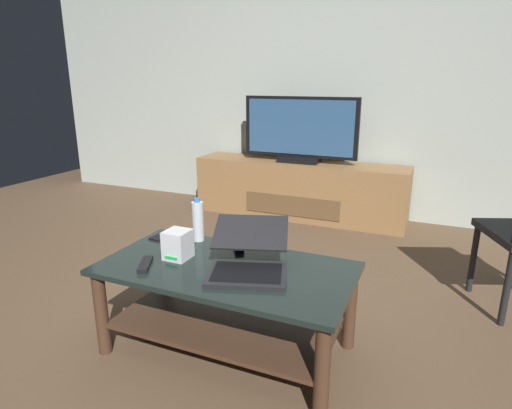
{
  "coord_description": "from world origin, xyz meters",
  "views": [
    {
      "loc": [
        0.95,
        -1.62,
        1.25
      ],
      "look_at": [
        0.05,
        0.47,
        0.58
      ],
      "focal_mm": 30.01,
      "sensor_mm": 36.0,
      "label": 1
    }
  ],
  "objects_px": {
    "laptop": "(249,256)",
    "water_bottle_near": "(198,221)",
    "television": "(300,131)",
    "soundbar_remote": "(145,264)",
    "cell_phone": "(162,236)",
    "coffee_table": "(227,293)",
    "router_box": "(178,245)",
    "media_cabinet": "(299,189)",
    "tv_remote": "(238,246)"
  },
  "relations": [
    {
      "from": "cell_phone",
      "to": "soundbar_remote",
      "type": "distance_m",
      "value": 0.38
    },
    {
      "from": "television",
      "to": "soundbar_remote",
      "type": "distance_m",
      "value": 2.29
    },
    {
      "from": "cell_phone",
      "to": "soundbar_remote",
      "type": "xyz_separation_m",
      "value": [
        0.16,
        -0.35,
        0.01
      ]
    },
    {
      "from": "tv_remote",
      "to": "water_bottle_near",
      "type": "bearing_deg",
      "value": 142.91
    },
    {
      "from": "cell_phone",
      "to": "soundbar_remote",
      "type": "bearing_deg",
      "value": -60.07
    },
    {
      "from": "router_box",
      "to": "cell_phone",
      "type": "xyz_separation_m",
      "value": [
        -0.24,
        0.21,
        -0.06
      ]
    },
    {
      "from": "media_cabinet",
      "to": "cell_phone",
      "type": "height_order",
      "value": "media_cabinet"
    },
    {
      "from": "laptop",
      "to": "soundbar_remote",
      "type": "bearing_deg",
      "value": -160.29
    },
    {
      "from": "coffee_table",
      "to": "tv_remote",
      "type": "bearing_deg",
      "value": 101.88
    },
    {
      "from": "soundbar_remote",
      "to": "media_cabinet",
      "type": "bearing_deg",
      "value": 63.29
    },
    {
      "from": "coffee_table",
      "to": "cell_phone",
      "type": "xyz_separation_m",
      "value": [
        -0.49,
        0.2,
        0.14
      ]
    },
    {
      "from": "cell_phone",
      "to": "water_bottle_near",
      "type": "bearing_deg",
      "value": 15.33
    },
    {
      "from": "media_cabinet",
      "to": "water_bottle_near",
      "type": "xyz_separation_m",
      "value": [
        0.06,
        -1.9,
        0.28
      ]
    },
    {
      "from": "media_cabinet",
      "to": "television",
      "type": "height_order",
      "value": "television"
    },
    {
      "from": "cell_phone",
      "to": "soundbar_remote",
      "type": "relative_size",
      "value": 0.88
    },
    {
      "from": "water_bottle_near",
      "to": "soundbar_remote",
      "type": "xyz_separation_m",
      "value": [
        -0.05,
        -0.38,
        -0.1
      ]
    },
    {
      "from": "router_box",
      "to": "soundbar_remote",
      "type": "height_order",
      "value": "router_box"
    },
    {
      "from": "laptop",
      "to": "soundbar_remote",
      "type": "distance_m",
      "value": 0.47
    },
    {
      "from": "tv_remote",
      "to": "media_cabinet",
      "type": "bearing_deg",
      "value": 65.8
    },
    {
      "from": "coffee_table",
      "to": "laptop",
      "type": "height_order",
      "value": "laptop"
    },
    {
      "from": "coffee_table",
      "to": "television",
      "type": "height_order",
      "value": "television"
    },
    {
      "from": "media_cabinet",
      "to": "soundbar_remote",
      "type": "bearing_deg",
      "value": -89.89
    },
    {
      "from": "television",
      "to": "soundbar_remote",
      "type": "height_order",
      "value": "television"
    },
    {
      "from": "television",
      "to": "router_box",
      "type": "distance_m",
      "value": 2.14
    },
    {
      "from": "laptop",
      "to": "tv_remote",
      "type": "xyz_separation_m",
      "value": [
        -0.15,
        0.21,
        -0.05
      ]
    },
    {
      "from": "router_box",
      "to": "water_bottle_near",
      "type": "relative_size",
      "value": 0.6
    },
    {
      "from": "soundbar_remote",
      "to": "television",
      "type": "bearing_deg",
      "value": 63.29
    },
    {
      "from": "water_bottle_near",
      "to": "cell_phone",
      "type": "bearing_deg",
      "value": -170.54
    },
    {
      "from": "laptop",
      "to": "water_bottle_near",
      "type": "distance_m",
      "value": 0.45
    },
    {
      "from": "media_cabinet",
      "to": "laptop",
      "type": "relative_size",
      "value": 3.86
    },
    {
      "from": "laptop",
      "to": "tv_remote",
      "type": "height_order",
      "value": "laptop"
    },
    {
      "from": "media_cabinet",
      "to": "tv_remote",
      "type": "bearing_deg",
      "value": -81.29
    },
    {
      "from": "media_cabinet",
      "to": "water_bottle_near",
      "type": "height_order",
      "value": "water_bottle_near"
    },
    {
      "from": "television",
      "to": "tv_remote",
      "type": "xyz_separation_m",
      "value": [
        0.29,
        -1.9,
        -0.36
      ]
    },
    {
      "from": "router_box",
      "to": "tv_remote",
      "type": "height_order",
      "value": "router_box"
    },
    {
      "from": "media_cabinet",
      "to": "cell_phone",
      "type": "relative_size",
      "value": 14.0
    },
    {
      "from": "coffee_table",
      "to": "router_box",
      "type": "xyz_separation_m",
      "value": [
        -0.25,
        -0.01,
        0.2
      ]
    },
    {
      "from": "coffee_table",
      "to": "cell_phone",
      "type": "distance_m",
      "value": 0.55
    },
    {
      "from": "laptop",
      "to": "cell_phone",
      "type": "xyz_separation_m",
      "value": [
        -0.6,
        0.19,
        -0.06
      ]
    },
    {
      "from": "laptop",
      "to": "router_box",
      "type": "distance_m",
      "value": 0.36
    },
    {
      "from": "television",
      "to": "coffee_table",
      "type": "bearing_deg",
      "value": -80.88
    },
    {
      "from": "router_box",
      "to": "water_bottle_near",
      "type": "xyz_separation_m",
      "value": [
        -0.03,
        0.24,
        0.04
      ]
    },
    {
      "from": "television",
      "to": "water_bottle_near",
      "type": "xyz_separation_m",
      "value": [
        0.06,
        -1.88,
        -0.26
      ]
    },
    {
      "from": "media_cabinet",
      "to": "tv_remote",
      "type": "xyz_separation_m",
      "value": [
        0.29,
        -1.92,
        0.18
      ]
    },
    {
      "from": "coffee_table",
      "to": "television",
      "type": "xyz_separation_m",
      "value": [
        -0.34,
        2.11,
        0.5
      ]
    },
    {
      "from": "media_cabinet",
      "to": "tv_remote",
      "type": "distance_m",
      "value": 1.95
    },
    {
      "from": "soundbar_remote",
      "to": "water_bottle_near",
      "type": "bearing_deg",
      "value": 55.63
    },
    {
      "from": "tv_remote",
      "to": "laptop",
      "type": "bearing_deg",
      "value": -86.14
    },
    {
      "from": "media_cabinet",
      "to": "television",
      "type": "bearing_deg",
      "value": -90.0
    },
    {
      "from": "water_bottle_near",
      "to": "tv_remote",
      "type": "distance_m",
      "value": 0.26
    }
  ]
}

